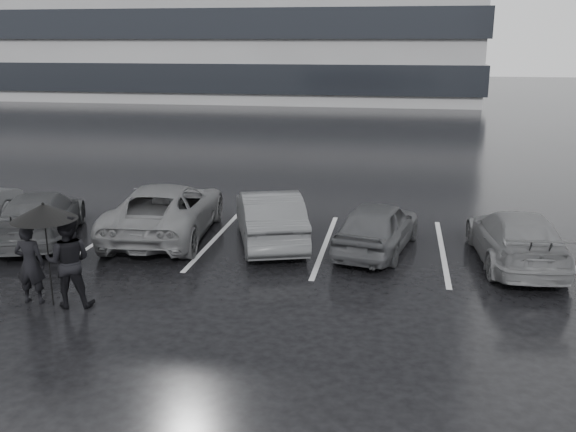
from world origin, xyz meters
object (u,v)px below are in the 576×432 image
(car_west_c, at_px, (40,216))
(car_main, at_px, (377,226))
(car_west_a, at_px, (270,217))
(pedestrian_right, at_px, (68,261))
(car_east, at_px, (516,238))
(pedestrian_left, at_px, (30,264))
(car_west_b, at_px, (166,210))

(car_west_c, bearing_deg, car_main, 164.62)
(car_west_a, relative_size, pedestrian_right, 2.30)
(car_west_c, bearing_deg, car_east, 161.91)
(car_west_c, bearing_deg, car_west_a, 168.22)
(car_west_a, height_order, pedestrian_left, pedestrian_left)
(car_west_b, xyz_separation_m, pedestrian_right, (-0.19, -4.57, 0.20))
(car_west_b, relative_size, car_west_c, 1.17)
(car_west_a, xyz_separation_m, pedestrian_left, (-3.70, -4.43, 0.11))
(car_west_a, bearing_deg, car_east, 156.47)
(car_west_b, relative_size, car_east, 1.18)
(car_west_c, relative_size, car_east, 1.01)
(car_east, relative_size, pedestrian_left, 2.67)
(car_main, bearing_deg, pedestrian_left, 46.08)
(car_main, bearing_deg, car_east, -174.19)
(car_east, bearing_deg, pedestrian_right, 20.64)
(car_main, bearing_deg, car_west_c, 15.83)
(car_east, distance_m, pedestrian_right, 9.45)
(car_main, xyz_separation_m, pedestrian_left, (-6.32, -4.23, 0.16))
(car_west_b, relative_size, pedestrian_right, 2.79)
(pedestrian_left, bearing_deg, pedestrian_right, 174.26)
(car_main, relative_size, car_east, 0.87)
(car_west_b, distance_m, car_east, 8.44)
(car_main, relative_size, pedestrian_left, 2.31)
(car_west_c, relative_size, pedestrian_left, 2.70)
(car_west_c, bearing_deg, pedestrian_left, 99.21)
(car_east, height_order, pedestrian_left, pedestrian_left)
(car_west_c, distance_m, pedestrian_left, 4.22)
(pedestrian_right, bearing_deg, car_main, -155.88)
(car_west_a, distance_m, car_west_c, 5.73)
(car_east, bearing_deg, pedestrian_left, 18.72)
(car_main, distance_m, car_west_b, 5.34)
(car_main, relative_size, car_west_a, 0.89)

